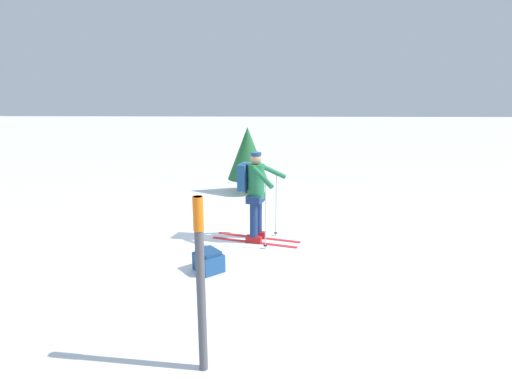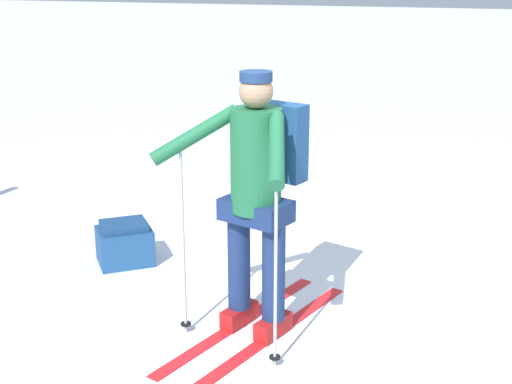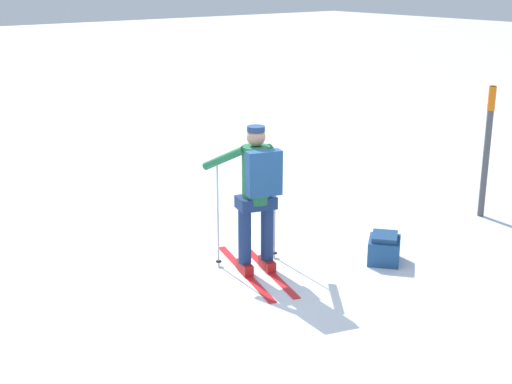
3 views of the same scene
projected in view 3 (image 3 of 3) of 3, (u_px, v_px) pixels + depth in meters
The scene contains 4 objects.
ground_plane at pixel (237, 291), 7.82m from camera, with size 80.00×80.00×0.00m, color white.
skier at pixel (257, 190), 8.02m from camera, with size 1.74×1.03×1.73m.
dropped_backpack at pixel (384, 249), 8.56m from camera, with size 0.56×0.57×0.35m.
trail_marker at pixel (487, 142), 9.90m from camera, with size 0.10×0.10×1.86m.
Camera 3 is at (-5.76, 4.23, 3.37)m, focal length 50.00 mm.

